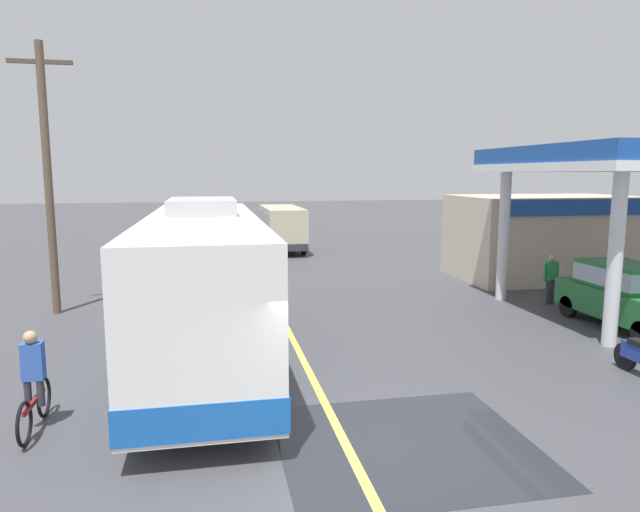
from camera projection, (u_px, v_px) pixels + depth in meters
name	position (u px, v px, depth m)	size (l,w,h in m)	color
ground	(253.00, 260.00, 28.23)	(120.00, 120.00, 0.00)	#424247
lane_divider_stripe	(262.00, 278.00, 23.37)	(0.16, 50.00, 0.01)	#D8CC4C
wet_puddle_patch	(406.00, 444.00, 9.00)	(4.05, 3.65, 0.01)	#26282D
coach_bus_main	(204.00, 284.00, 13.21)	(2.60, 11.04, 3.69)	white
gas_station_roadside	(574.00, 218.00, 21.19)	(9.10, 11.95, 5.10)	#194799
car_at_pump	(626.00, 292.00, 15.68)	(1.70, 4.20, 1.82)	#1E602D
minibus_opposing_lane	(282.00, 224.00, 31.55)	(2.04, 6.13, 2.44)	#BFB799
cyclist_on_shoulder	(34.00, 385.00, 9.44)	(0.34, 1.82, 1.72)	black
pedestrian_near_pump	(551.00, 276.00, 18.58)	(0.55, 0.22, 1.66)	#33333F
car_trailing_behind_bus	(211.00, 232.00, 31.74)	(1.70, 4.20, 1.82)	maroon
utility_pole_roadside	(48.00, 175.00, 16.84)	(1.80, 0.24, 8.14)	brown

